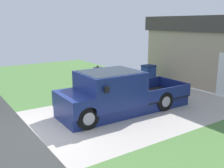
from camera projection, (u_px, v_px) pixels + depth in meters
pickup_truck at (114, 94)px, 10.15m from camera, size 2.11×5.56×1.71m
person_with_hat at (98, 81)px, 11.55m from camera, size 0.51×0.43×1.69m
handbag at (95, 100)px, 11.55m from camera, size 0.38×0.18×0.46m
wheeled_trash_bin at (148, 74)px, 15.09m from camera, size 0.60×0.72×1.11m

